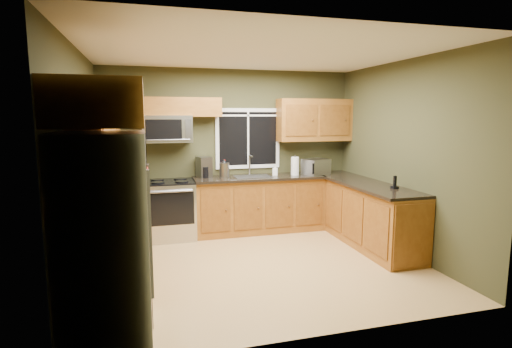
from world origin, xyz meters
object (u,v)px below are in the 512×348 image
toaster_oven (316,167)px  soap_bottle_c (224,172)px  refrigerator (106,238)px  kettle (224,169)px  range (170,209)px  soap_bottle_b (275,170)px  microwave (167,129)px  coffee_maker (204,168)px  paper_towel_roll (295,166)px  cordless_phone (395,185)px  soap_bottle_a (225,168)px

toaster_oven → soap_bottle_c: (-1.58, 0.08, -0.05)m
refrigerator → kettle: size_ratio=6.15×
refrigerator → range: size_ratio=1.92×
soap_bottle_b → microwave: bearing=176.5°
range → toaster_oven: 2.54m
coffee_maker → soap_bottle_c: coffee_maker is taller
kettle → paper_towel_roll: bearing=-3.2°
refrigerator → paper_towel_roll: (2.77, 2.74, 0.19)m
range → kettle: size_ratio=3.20×
soap_bottle_b → cordless_phone: 2.01m
toaster_oven → soap_bottle_b: size_ratio=2.84×
range → coffee_maker: size_ratio=2.81×
coffee_maker → paper_towel_roll: bearing=-6.9°
refrigerator → kettle: 3.23m
refrigerator → range: refrigerator is taller
coffee_maker → toaster_oven: bearing=-5.8°
microwave → soap_bottle_a: (0.90, -0.03, -0.65)m
soap_bottle_c → cordless_phone: (2.07, -1.63, -0.03)m
microwave → cordless_phone: 3.50m
paper_towel_roll → soap_bottle_b: (-0.33, 0.06, -0.06)m
refrigerator → soap_bottle_a: (1.59, 2.87, 0.18)m
coffee_maker → soap_bottle_a: coffee_maker is taller
microwave → coffee_maker: 0.85m
range → soap_bottle_c: (0.89, 0.05, 0.56)m
microwave → paper_towel_roll: size_ratio=2.24×
soap_bottle_c → toaster_oven: bearing=-2.9°
toaster_oven → microwave: bearing=176.1°
soap_bottle_c → coffee_maker: bearing=160.7°
range → soap_bottle_b: 1.84m
microwave → refrigerator: bearing=-103.3°
soap_bottle_c → cordless_phone: bearing=-38.2°
microwave → coffee_maker: microwave is taller
soap_bottle_b → soap_bottle_c: soap_bottle_b is taller
range → soap_bottle_a: (0.90, 0.11, 0.61)m
microwave → coffee_maker: size_ratio=2.28×
paper_towel_roll → soap_bottle_b: size_ratio=1.88×
range → paper_towel_roll: (2.08, -0.03, 0.63)m
coffee_maker → soap_bottle_a: size_ratio=1.19×
soap_bottle_c → microwave: bearing=174.3°
kettle → cordless_phone: 2.63m
microwave → soap_bottle_c: microwave is taller
soap_bottle_b → soap_bottle_a: bearing=175.0°
toaster_oven → soap_bottle_a: 1.57m
range → paper_towel_roll: size_ratio=2.76×
soap_bottle_b → range: bearing=-179.0°
range → coffee_maker: coffee_maker is taller
soap_bottle_a → cordless_phone: size_ratio=1.57×
microwave → range: bearing=-90.0°
toaster_oven → soap_bottle_c: size_ratio=3.02×
microwave → cordless_phone: size_ratio=4.26×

